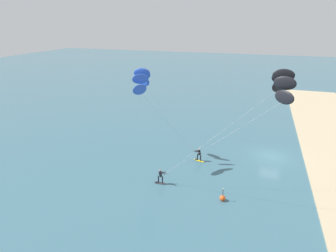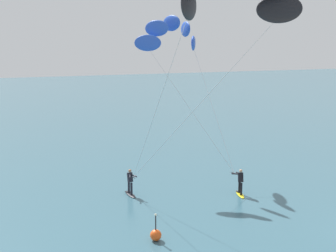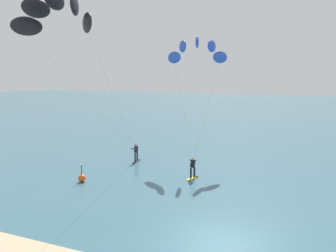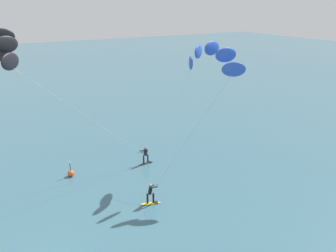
# 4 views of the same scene
# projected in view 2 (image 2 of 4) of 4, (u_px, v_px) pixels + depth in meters

# --- Properties ---
(kitesurfer_nearshore) EXTENTS (5.52, 8.73, 11.37)m
(kitesurfer_nearshore) POSITION_uv_depth(u_px,v_px,m) (174.00, 39.00, 30.70)
(kitesurfer_nearshore) COLOR yellow
(kitesurfer_nearshore) RESTS_ON ground
(kitesurfer_mid_water) EXTENTS (5.57, 12.45, 12.60)m
(kitesurfer_mid_water) POSITION_uv_depth(u_px,v_px,m) (230.00, 2.00, 16.58)
(kitesurfer_mid_water) COLOR #333338
(kitesurfer_mid_water) RESTS_ON ground
(marker_buoy) EXTENTS (0.56, 0.56, 1.38)m
(marker_buoy) POSITION_uv_depth(u_px,v_px,m) (156.00, 235.00, 21.08)
(marker_buoy) COLOR #EA5119
(marker_buoy) RESTS_ON ground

